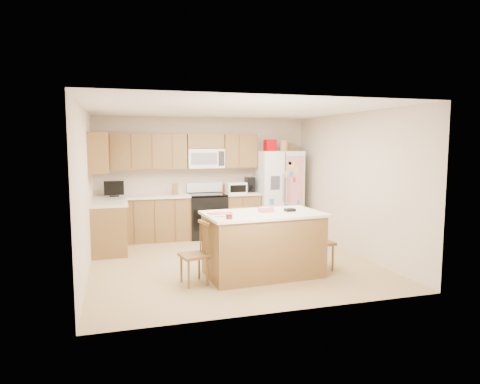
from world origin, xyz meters
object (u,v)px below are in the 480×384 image
object	(u,v)px
stove	(207,215)
windsor_chair_back	(243,236)
refrigerator	(278,192)
island	(263,244)
windsor_chair_right	(318,242)
windsor_chair_left	(195,255)

from	to	relation	value
stove	windsor_chair_back	size ratio (longest dim) A/B	1.20
refrigerator	island	size ratio (longest dim) A/B	1.14
stove	windsor_chair_right	distance (m)	3.00
refrigerator	island	xyz separation A→B (m)	(-1.30, -2.72, -0.44)
windsor_chair_left	windsor_chair_right	bearing A→B (deg)	3.88
refrigerator	windsor_chair_left	world-z (taller)	refrigerator
island	windsor_chair_right	bearing A→B (deg)	1.27
stove	windsor_chair_right	xyz separation A→B (m)	(1.18, -2.76, -0.04)
stove	windsor_chair_left	xyz separation A→B (m)	(-0.77, -2.89, -0.06)
island	windsor_chair_left	bearing A→B (deg)	-173.84
stove	windsor_chair_left	distance (m)	3.00
island	windsor_chair_back	world-z (taller)	island
windsor_chair_back	windsor_chair_right	world-z (taller)	windsor_chair_back
island	windsor_chair_left	size ratio (longest dim) A/B	2.03
stove	refrigerator	world-z (taller)	refrigerator
island	windsor_chair_back	distance (m)	0.77
stove	island	distance (m)	2.79
windsor_chair_left	island	bearing A→B (deg)	6.16
stove	refrigerator	xyz separation A→B (m)	(1.57, -0.06, 0.45)
refrigerator	windsor_chair_back	size ratio (longest dim) A/B	2.17
windsor_chair_right	windsor_chair_back	bearing A→B (deg)	143.50
refrigerator	windsor_chair_left	xyz separation A→B (m)	(-2.34, -2.83, -0.51)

